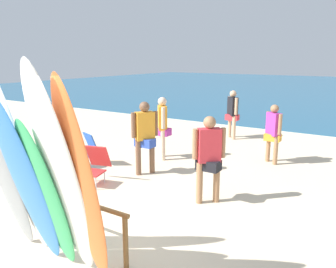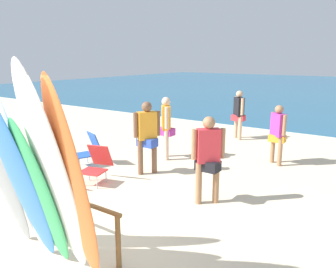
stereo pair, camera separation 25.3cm
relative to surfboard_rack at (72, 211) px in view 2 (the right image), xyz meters
The scene contains 16 objects.
ground 14.01m from the surfboard_rack, 90.00° to the left, with size 60.00×60.00×0.00m, color beige.
surfboard_rack is the anchor object (origin of this frame).
surfboard_grey_0 1.10m from the surfboard_rack, 142.36° to the right, with size 0.47×0.06×2.38m, color #999EA3.
surfboard_white_1 0.99m from the surfboard_rack, 133.36° to the right, with size 0.49×0.07×2.61m, color white.
surfboard_blue_2 0.91m from the surfboard_rack, 100.98° to the right, with size 0.57×0.06×2.47m, color #337AD1.
surfboard_green_3 0.75m from the surfboard_rack, 74.93° to the right, with size 0.49×0.07×2.10m, color #38B266.
surfboard_white_4 1.08m from the surfboard_rack, 51.99° to the right, with size 0.53×0.08×2.76m, color white.
surfboard_orange_5 1.13m from the surfboard_rack, 36.27° to the right, with size 0.48×0.06×2.59m, color orange.
beachgoer_midbeach 2.61m from the surfboard_rack, 70.96° to the left, with size 0.48×0.46×1.65m.
beachgoer_near_rack 4.61m from the surfboard_rack, 108.52° to the left, with size 0.43×0.51×1.66m.
beachgoer_photographing 5.66m from the surfboard_rack, 78.41° to the left, with size 0.48×0.38×1.52m.
beachgoer_strolling 7.60m from the surfboard_rack, 95.97° to the left, with size 0.48×0.44×1.61m.
beachgoer_by_water 3.32m from the surfboard_rack, 109.58° to the left, with size 0.44×0.56×1.70m.
beach_chair_red 2.42m from the surfboard_rack, 157.77° to the left, with size 0.53×0.77×0.79m.
beach_chair_blue 3.86m from the surfboard_rack, 134.23° to the left, with size 0.69×0.79×0.83m.
beach_chair_striped 2.63m from the surfboard_rack, 129.15° to the left, with size 0.67×0.81×0.81m.
Camera 2 is at (3.65, -2.86, 2.67)m, focal length 36.40 mm.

